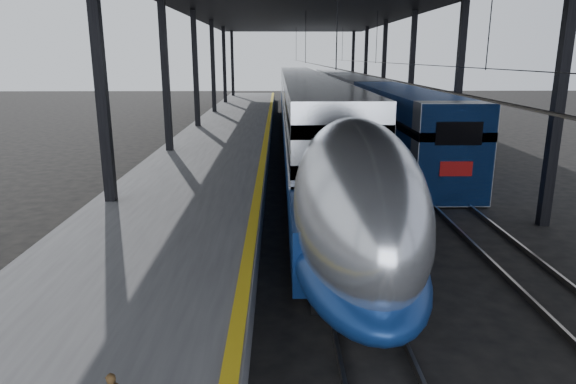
{
  "coord_description": "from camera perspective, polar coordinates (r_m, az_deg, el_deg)",
  "views": [
    {
      "loc": [
        0.1,
        -12.44,
        5.88
      ],
      "look_at": [
        0.36,
        2.24,
        2.0
      ],
      "focal_mm": 32.0,
      "sensor_mm": 36.0,
      "label": 1
    }
  ],
  "objects": [
    {
      "name": "second_train",
      "position": [
        47.41,
        7.48,
        10.14
      ],
      "size": [
        3.03,
        56.05,
        4.17
      ],
      "color": "navy",
      "rests_on": "ground"
    },
    {
      "name": "canopy",
      "position": [
        32.65,
        2.3,
        20.48
      ],
      "size": [
        18.0,
        75.0,
        9.47
      ],
      "color": "black",
      "rests_on": "ground"
    },
    {
      "name": "rails",
      "position": [
        33.25,
        6.63,
        4.67
      ],
      "size": [
        6.52,
        80.0,
        0.16
      ],
      "color": "slate",
      "rests_on": "ground"
    },
    {
      "name": "ground",
      "position": [
        13.77,
        -1.34,
        -10.49
      ],
      "size": [
        160.0,
        160.0,
        0.0
      ],
      "primitive_type": "plane",
      "color": "black",
      "rests_on": "ground"
    },
    {
      "name": "tgv_train",
      "position": [
        39.86,
        1.75,
        9.44
      ],
      "size": [
        3.21,
        65.2,
        4.61
      ],
      "color": "silver",
      "rests_on": "ground"
    },
    {
      "name": "yellow_strip",
      "position": [
        32.82,
        -2.41,
        6.25
      ],
      "size": [
        0.3,
        80.0,
        0.01
      ],
      "primitive_type": "cube",
      "color": "gold",
      "rests_on": "platform"
    },
    {
      "name": "platform",
      "position": [
        33.08,
        -7.28,
        5.33
      ],
      "size": [
        6.0,
        80.0,
        1.0
      ],
      "primitive_type": "cube",
      "color": "#4C4C4F",
      "rests_on": "ground"
    }
  ]
}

